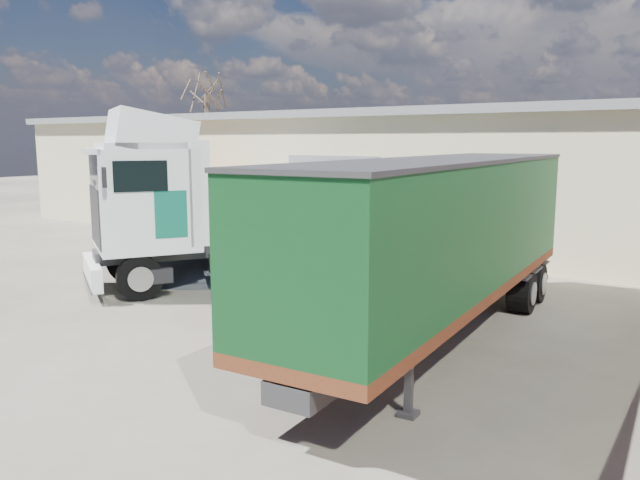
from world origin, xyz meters
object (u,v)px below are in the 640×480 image
Objects in this scene: bare_tree at (206,80)px; box_trailer at (443,231)px; tractor_unit at (180,213)px; panel_van at (280,220)px; orange_skip at (212,216)px.

box_trailer is (23.65, -17.72, -5.61)m from bare_tree.
box_trailer is at bearing 27.69° from tractor_unit.
panel_van is at bearing -37.05° from bare_tree.
tractor_unit is 1.47× the size of panel_van.
orange_skip is (-3.81, 0.22, -0.13)m from panel_van.
bare_tree is 30.08m from box_trailer.
bare_tree is 1.24× the size of tractor_unit.
tractor_unit is at bearing 172.93° from box_trailer.
orange_skip is (-5.44, 6.97, -1.13)m from tractor_unit.
panel_van is at bearing 140.22° from box_trailer.
panel_van is (-9.84, 7.30, -1.21)m from box_trailer.
bare_tree is 0.83× the size of box_trailer.
tractor_unit reaches higher than panel_van.
bare_tree is 18.59m from panel_van.
tractor_unit is 7.01m from panel_van.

